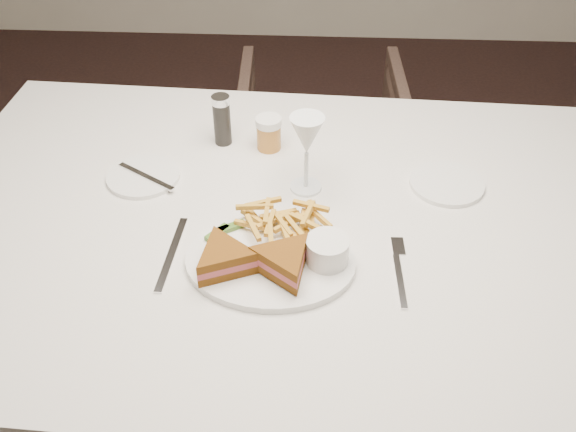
% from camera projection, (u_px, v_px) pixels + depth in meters
% --- Properties ---
extents(ground, '(5.00, 5.00, 0.00)m').
position_uv_depth(ground, '(397.00, 421.00, 1.79)').
color(ground, black).
rests_on(ground, ground).
extents(table, '(1.58, 1.09, 0.75)m').
position_uv_depth(table, '(289.00, 337.00, 1.54)').
color(table, silver).
rests_on(table, ground).
extents(chair_far, '(0.61, 0.57, 0.60)m').
position_uv_depth(chair_far, '(321.00, 138.00, 2.35)').
color(chair_far, '#44312A').
rests_on(chair_far, ground).
extents(table_setting, '(0.82, 0.62, 0.18)m').
position_uv_depth(table_setting, '(278.00, 217.00, 1.25)').
color(table_setting, white).
rests_on(table_setting, table).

